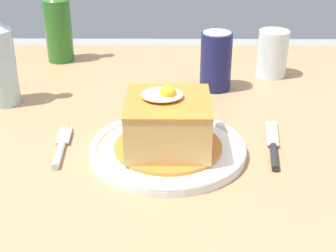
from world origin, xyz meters
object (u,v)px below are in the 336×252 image
object	(u,v)px
knife	(274,150)
beer_bottle_green	(58,21)
drinking_glass	(272,57)
soda_can	(216,61)
main_plate	(168,148)
fork	(60,149)

from	to	relation	value
knife	beer_bottle_green	world-z (taller)	beer_bottle_green
beer_bottle_green	drinking_glass	distance (m)	0.52
knife	drinking_glass	world-z (taller)	drinking_glass
knife	soda_can	distance (m)	0.29
beer_bottle_green	main_plate	bearing A→B (deg)	-59.82
knife	soda_can	bearing A→B (deg)	104.99
knife	drinking_glass	size ratio (longest dim) A/B	1.58
beer_bottle_green	fork	bearing A→B (deg)	-78.68
main_plate	fork	world-z (taller)	main_plate
main_plate	beer_bottle_green	world-z (taller)	beer_bottle_green
main_plate	beer_bottle_green	distance (m)	0.54
fork	knife	bearing A→B (deg)	-0.09
main_plate	fork	xyz separation A→B (m)	(-0.18, 0.00, -0.00)
main_plate	drinking_glass	bearing A→B (deg)	57.14
knife	beer_bottle_green	size ratio (longest dim) A/B	0.62
main_plate	knife	world-z (taller)	main_plate
knife	beer_bottle_green	xyz separation A→B (m)	(-0.44, 0.46, 0.09)
fork	soda_can	bearing A→B (deg)	45.27
soda_can	drinking_glass	distance (m)	0.16
drinking_glass	main_plate	bearing A→B (deg)	-122.86
fork	soda_can	size ratio (longest dim) A/B	1.14
main_plate	fork	distance (m)	0.18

